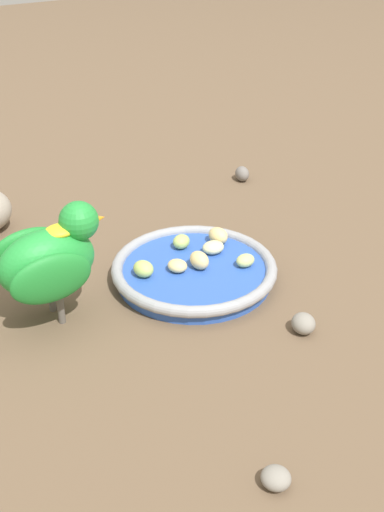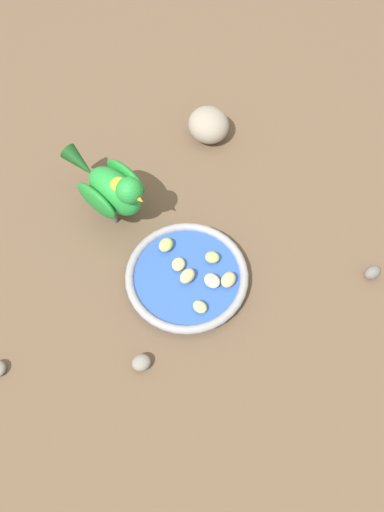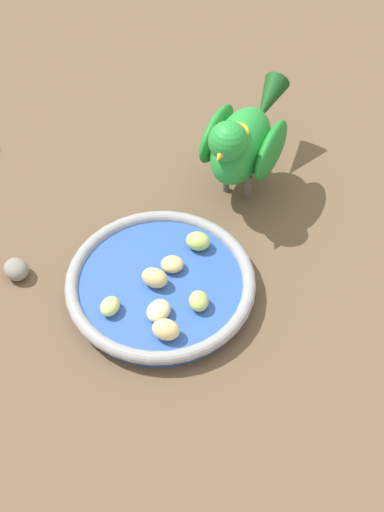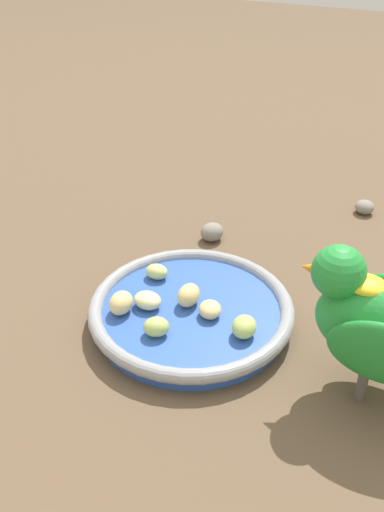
{
  "view_description": "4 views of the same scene",
  "coord_description": "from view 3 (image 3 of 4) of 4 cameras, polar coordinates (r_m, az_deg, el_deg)",
  "views": [
    {
      "loc": [
        0.36,
        0.66,
        0.47
      ],
      "look_at": [
        0.0,
        0.05,
        0.05
      ],
      "focal_mm": 47.29,
      "sensor_mm": 36.0,
      "label": 1
    },
    {
      "loc": [
        -0.3,
        0.3,
        0.82
      ],
      "look_at": [
        -0.01,
        0.0,
        0.06
      ],
      "focal_mm": 36.06,
      "sensor_mm": 36.0,
      "label": 2
    },
    {
      "loc": [
        -0.45,
        -0.24,
        0.67
      ],
      "look_at": [
        0.0,
        -0.01,
        0.06
      ],
      "focal_mm": 51.55,
      "sensor_mm": 36.0,
      "label": 3
    },
    {
      "loc": [
        0.2,
        -0.39,
        0.38
      ],
      "look_at": [
        -0.03,
        0.05,
        0.06
      ],
      "focal_mm": 39.22,
      "sensor_mm": 36.0,
      "label": 4
    }
  ],
  "objects": [
    {
      "name": "apple_piece_4",
      "position": [
        0.79,
        -2.76,
        -4.2
      ],
      "size": [
        0.03,
        0.03,
        0.02
      ],
      "primitive_type": "ellipsoid",
      "rotation": [
        0.0,
        0.0,
        3.09
      ],
      "color": "beige",
      "rests_on": "feeding_bowl"
    },
    {
      "name": "parrot",
      "position": [
        0.89,
        3.93,
        8.91
      ],
      "size": [
        0.2,
        0.1,
        0.14
      ],
      "rotation": [
        0.0,
        0.0,
        3.17
      ],
      "color": "#59544C",
      "rests_on": "ground_plane"
    },
    {
      "name": "apple_piece_0",
      "position": [
        0.77,
        -2.04,
        -5.73
      ],
      "size": [
        0.03,
        0.03,
        0.02
      ],
      "primitive_type": "ellipsoid",
      "rotation": [
        0.0,
        0.0,
        1.73
      ],
      "color": "#E5C67F",
      "rests_on": "feeding_bowl"
    },
    {
      "name": "ground_plane",
      "position": [
        0.84,
        -0.69,
        -2.5
      ],
      "size": [
        4.0,
        4.0,
        0.0
      ],
      "primitive_type": "plane",
      "color": "brown"
    },
    {
      "name": "apple_piece_5",
      "position": [
        0.85,
        0.47,
        1.17
      ],
      "size": [
        0.03,
        0.03,
        0.02
      ],
      "primitive_type": "ellipsoid",
      "rotation": [
        0.0,
        0.0,
        1.76
      ],
      "color": "#B2CC66",
      "rests_on": "feeding_bowl"
    },
    {
      "name": "apple_piece_1",
      "position": [
        0.8,
        -6.38,
        -3.9
      ],
      "size": [
        0.03,
        0.02,
        0.02
      ],
      "primitive_type": "ellipsoid",
      "rotation": [
        0.0,
        0.0,
        0.09
      ],
      "color": "#C6D17A",
      "rests_on": "feeding_bowl"
    },
    {
      "name": "pebble_2",
      "position": [
        0.87,
        -13.48,
        -1.01
      ],
      "size": [
        0.04,
        0.04,
        0.02
      ],
      "primitive_type": "ellipsoid",
      "rotation": [
        0.0,
        0.0,
        4.35
      ],
      "color": "gray",
      "rests_on": "ground_plane"
    },
    {
      "name": "feeding_bowl",
      "position": [
        0.83,
        -2.45,
        -2.24
      ],
      "size": [
        0.21,
        0.21,
        0.03
      ],
      "color": "#2D56B7",
      "rests_on": "ground_plane"
    },
    {
      "name": "apple_piece_2",
      "position": [
        0.81,
        -2.92,
        -1.7
      ],
      "size": [
        0.02,
        0.03,
        0.02
      ],
      "primitive_type": "ellipsoid",
      "rotation": [
        0.0,
        0.0,
        1.63
      ],
      "color": "#E5C67F",
      "rests_on": "feeding_bowl"
    },
    {
      "name": "apple_piece_3",
      "position": [
        0.83,
        -1.55,
        -0.65
      ],
      "size": [
        0.03,
        0.03,
        0.02
      ],
      "primitive_type": "ellipsoid",
      "rotation": [
        0.0,
        0.0,
        2.04
      ],
      "color": "#E5C67F",
      "rests_on": "feeding_bowl"
    },
    {
      "name": "apple_piece_6",
      "position": [
        0.8,
        0.53,
        -3.51
      ],
      "size": [
        0.03,
        0.03,
        0.02
      ],
      "primitive_type": "ellipsoid",
      "rotation": [
        0.0,
        0.0,
        0.54
      ],
      "color": "#B2CC66",
      "rests_on": "feeding_bowl"
    }
  ]
}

